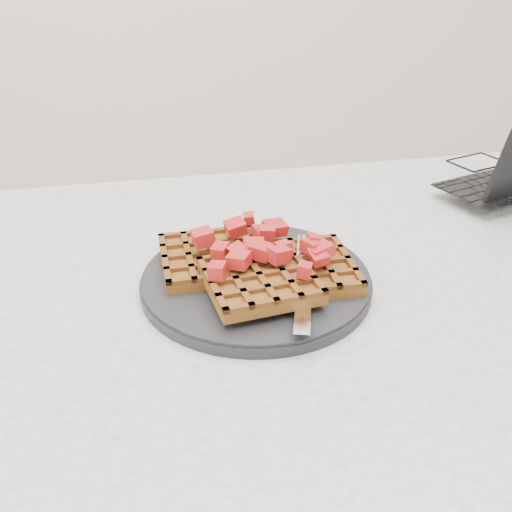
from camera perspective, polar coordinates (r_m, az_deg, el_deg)
The scene contains 5 objects.
table at distance 0.72m, azimuth 6.64°, elevation -11.58°, with size 1.20×0.80×0.75m.
plate at distance 0.65m, azimuth -0.00°, elevation -2.45°, with size 0.26×0.26×0.02m, color black.
waffles at distance 0.64m, azimuth 0.09°, elevation -1.15°, with size 0.21×0.20×0.03m.
strawberry_pile at distance 0.63m, azimuth -0.00°, elevation 1.11°, with size 0.15×0.15×0.02m, color #940002, non-canonical shape.
fork at distance 0.62m, azimuth 4.86°, elevation -2.66°, with size 0.02×0.18×0.02m, color silver, non-canonical shape.
Camera 1 is at (-0.19, -0.51, 1.10)m, focal length 40.00 mm.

